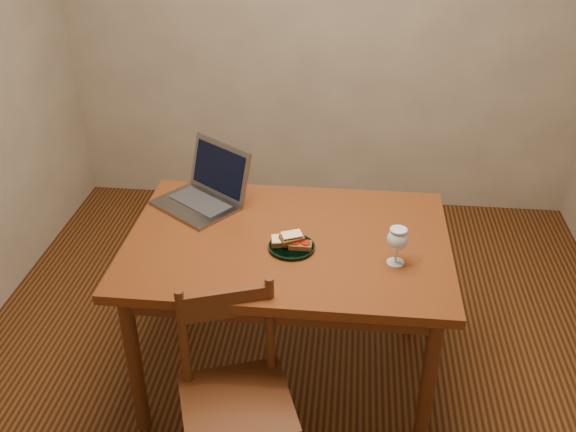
# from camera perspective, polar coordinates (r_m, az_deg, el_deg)

# --- Properties ---
(floor) EXTENTS (3.20, 3.20, 0.02)m
(floor) POSITION_cam_1_polar(r_m,az_deg,el_deg) (3.12, 0.96, -12.88)
(floor) COLOR black
(floor) RESTS_ON ground
(back_wall) EXTENTS (3.20, 0.02, 2.60)m
(back_wall) POSITION_cam_1_polar(r_m,az_deg,el_deg) (3.96, 3.35, 18.33)
(back_wall) COLOR gray
(back_wall) RESTS_ON floor
(table) EXTENTS (1.30, 0.90, 0.74)m
(table) POSITION_cam_1_polar(r_m,az_deg,el_deg) (2.64, -0.00, -3.57)
(table) COLOR #441E0B
(table) RESTS_ON floor
(chair) EXTENTS (0.49, 0.48, 0.41)m
(chair) POSITION_cam_1_polar(r_m,az_deg,el_deg) (2.36, -4.73, -15.11)
(chair) COLOR #40230D
(chair) RESTS_ON floor
(plate) EXTENTS (0.18, 0.18, 0.02)m
(plate) POSITION_cam_1_polar(r_m,az_deg,el_deg) (2.53, 0.32, -2.79)
(plate) COLOR black
(plate) RESTS_ON table
(sandwich_cheese) EXTENTS (0.11, 0.07, 0.03)m
(sandwich_cheese) POSITION_cam_1_polar(r_m,az_deg,el_deg) (2.52, -0.35, -2.19)
(sandwich_cheese) COLOR #381E0C
(sandwich_cheese) RESTS_ON plate
(sandwich_tomato) EXTENTS (0.09, 0.05, 0.03)m
(sandwich_tomato) POSITION_cam_1_polar(r_m,az_deg,el_deg) (2.50, 1.11, -2.53)
(sandwich_tomato) COLOR #381E0C
(sandwich_tomato) RESTS_ON plate
(sandwich_top) EXTENTS (0.11, 0.09, 0.03)m
(sandwich_top) POSITION_cam_1_polar(r_m,az_deg,el_deg) (2.51, 0.34, -1.91)
(sandwich_top) COLOR #381E0C
(sandwich_top) RESTS_ON plate
(milk_glass) EXTENTS (0.08, 0.08, 0.15)m
(milk_glass) POSITION_cam_1_polar(r_m,az_deg,el_deg) (2.44, 9.66, -2.67)
(milk_glass) COLOR white
(milk_glass) RESTS_ON table
(laptop) EXTENTS (0.46, 0.46, 0.25)m
(laptop) POSITION_cam_1_polar(r_m,az_deg,el_deg) (2.85, -7.25, 2.47)
(laptop) COLOR slate
(laptop) RESTS_ON table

